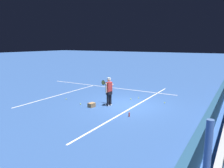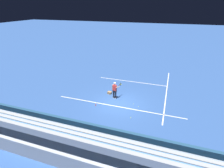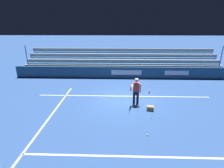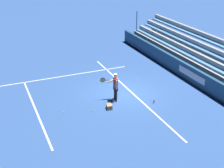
{
  "view_description": "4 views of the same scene",
  "coord_description": "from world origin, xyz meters",
  "px_view_note": "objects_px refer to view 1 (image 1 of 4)",
  "views": [
    {
      "loc": [
        -11.62,
        -5.84,
        3.73
      ],
      "look_at": [
        -1.31,
        0.32,
        1.49
      ],
      "focal_mm": 35.0,
      "sensor_mm": 36.0,
      "label": 1
    },
    {
      "loc": [
        3.96,
        -13.62,
        8.53
      ],
      "look_at": [
        -1.08,
        1.13,
        1.41
      ],
      "focal_mm": 28.0,
      "sensor_mm": 36.0,
      "label": 2
    },
    {
      "loc": [
        0.44,
        10.95,
        4.75
      ],
      "look_at": [
        0.8,
        -0.35,
        0.95
      ],
      "focal_mm": 28.0,
      "sensor_mm": 36.0,
      "label": 3
    },
    {
      "loc": [
        -15.87,
        7.59,
        8.67
      ],
      "look_at": [
        -1.09,
        1.27,
        1.32
      ],
      "focal_mm": 50.0,
      "sensor_mm": 36.0,
      "label": 4
    }
  ],
  "objects_px": {
    "ball_box_cardboard": "(92,105)",
    "tennis_ball_by_box": "(165,103)",
    "tennis_player": "(109,91)",
    "water_bottle": "(129,115)",
    "tennis_ball_midcourt": "(66,99)",
    "tennis_ball_far_right": "(131,99)",
    "tennis_ball_on_baseline": "(81,104)",
    "tennis_ball_toward_net": "(139,98)"
  },
  "relations": [
    {
      "from": "tennis_player",
      "to": "tennis_ball_midcourt",
      "type": "xyz_separation_m",
      "value": [
        -0.24,
        3.25,
        -0.86
      ]
    },
    {
      "from": "ball_box_cardboard",
      "to": "tennis_ball_toward_net",
      "type": "relative_size",
      "value": 6.06
    },
    {
      "from": "tennis_ball_far_right",
      "to": "tennis_ball_toward_net",
      "type": "relative_size",
      "value": 1.0
    },
    {
      "from": "tennis_player",
      "to": "tennis_ball_midcourt",
      "type": "relative_size",
      "value": 25.98
    },
    {
      "from": "ball_box_cardboard",
      "to": "water_bottle",
      "type": "bearing_deg",
      "value": -98.37
    },
    {
      "from": "tennis_ball_midcourt",
      "to": "tennis_ball_by_box",
      "type": "bearing_deg",
      "value": -67.33
    },
    {
      "from": "tennis_ball_by_box",
      "to": "tennis_player",
      "type": "bearing_deg",
      "value": 129.46
    },
    {
      "from": "tennis_player",
      "to": "tennis_ball_far_right",
      "type": "xyz_separation_m",
      "value": [
        2.01,
        -0.51,
        -0.86
      ]
    },
    {
      "from": "tennis_player",
      "to": "tennis_ball_midcourt",
      "type": "distance_m",
      "value": 3.37
    },
    {
      "from": "ball_box_cardboard",
      "to": "tennis_ball_midcourt",
      "type": "relative_size",
      "value": 6.06
    },
    {
      "from": "ball_box_cardboard",
      "to": "tennis_ball_by_box",
      "type": "relative_size",
      "value": 6.06
    },
    {
      "from": "ball_box_cardboard",
      "to": "tennis_ball_on_baseline",
      "type": "xyz_separation_m",
      "value": [
        0.1,
        0.92,
        -0.1
      ]
    },
    {
      "from": "ball_box_cardboard",
      "to": "tennis_ball_midcourt",
      "type": "xyz_separation_m",
      "value": [
        0.57,
        2.54,
        -0.1
      ]
    },
    {
      "from": "tennis_ball_far_right",
      "to": "tennis_player",
      "type": "bearing_deg",
      "value": 165.86
    },
    {
      "from": "tennis_ball_on_baseline",
      "to": "tennis_ball_midcourt",
      "type": "xyz_separation_m",
      "value": [
        0.47,
        1.62,
        0.0
      ]
    },
    {
      "from": "tennis_ball_on_baseline",
      "to": "tennis_ball_by_box",
      "type": "distance_m",
      "value": 5.31
    },
    {
      "from": "tennis_ball_toward_net",
      "to": "tennis_ball_by_box",
      "type": "distance_m",
      "value": 1.95
    },
    {
      "from": "tennis_player",
      "to": "water_bottle",
      "type": "distance_m",
      "value": 2.44
    },
    {
      "from": "tennis_ball_toward_net",
      "to": "tennis_ball_by_box",
      "type": "height_order",
      "value": "same"
    },
    {
      "from": "tennis_ball_on_baseline",
      "to": "tennis_ball_toward_net",
      "type": "height_order",
      "value": "same"
    },
    {
      "from": "tennis_ball_toward_net",
      "to": "tennis_ball_by_box",
      "type": "bearing_deg",
      "value": -98.34
    },
    {
      "from": "tennis_player",
      "to": "tennis_ball_on_baseline",
      "type": "bearing_deg",
      "value": 113.42
    },
    {
      "from": "tennis_ball_on_baseline",
      "to": "tennis_ball_by_box",
      "type": "relative_size",
      "value": 1.0
    },
    {
      "from": "tennis_ball_far_right",
      "to": "tennis_ball_midcourt",
      "type": "height_order",
      "value": "same"
    },
    {
      "from": "tennis_ball_toward_net",
      "to": "water_bottle",
      "type": "height_order",
      "value": "water_bottle"
    },
    {
      "from": "ball_box_cardboard",
      "to": "tennis_ball_far_right",
      "type": "relative_size",
      "value": 6.06
    },
    {
      "from": "tennis_ball_on_baseline",
      "to": "tennis_ball_far_right",
      "type": "relative_size",
      "value": 1.0
    },
    {
      "from": "tennis_player",
      "to": "tennis_ball_by_box",
      "type": "relative_size",
      "value": 25.98
    },
    {
      "from": "tennis_player",
      "to": "tennis_ball_midcourt",
      "type": "height_order",
      "value": "tennis_player"
    },
    {
      "from": "tennis_ball_on_baseline",
      "to": "tennis_ball_midcourt",
      "type": "relative_size",
      "value": 1.0
    },
    {
      "from": "tennis_ball_toward_net",
      "to": "tennis_ball_by_box",
      "type": "relative_size",
      "value": 1.0
    },
    {
      "from": "tennis_ball_by_box",
      "to": "tennis_ball_on_baseline",
      "type": "bearing_deg",
      "value": 124.15
    },
    {
      "from": "tennis_player",
      "to": "tennis_ball_on_baseline",
      "type": "distance_m",
      "value": 1.97
    },
    {
      "from": "tennis_player",
      "to": "tennis_ball_toward_net",
      "type": "height_order",
      "value": "tennis_player"
    },
    {
      "from": "tennis_player",
      "to": "ball_box_cardboard",
      "type": "relative_size",
      "value": 4.29
    },
    {
      "from": "tennis_player",
      "to": "water_bottle",
      "type": "height_order",
      "value": "tennis_player"
    },
    {
      "from": "tennis_ball_on_baseline",
      "to": "tennis_ball_far_right",
      "type": "xyz_separation_m",
      "value": [
        2.72,
        -2.14,
        0.0
      ]
    },
    {
      "from": "ball_box_cardboard",
      "to": "tennis_ball_by_box",
      "type": "distance_m",
      "value": 4.64
    },
    {
      "from": "ball_box_cardboard",
      "to": "tennis_ball_far_right",
      "type": "bearing_deg",
      "value": -23.36
    },
    {
      "from": "tennis_ball_by_box",
      "to": "ball_box_cardboard",
      "type": "bearing_deg",
      "value": 131.56
    },
    {
      "from": "tennis_ball_far_right",
      "to": "tennis_ball_midcourt",
      "type": "bearing_deg",
      "value": 120.9
    },
    {
      "from": "tennis_ball_by_box",
      "to": "water_bottle",
      "type": "distance_m",
      "value": 3.56
    }
  ]
}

